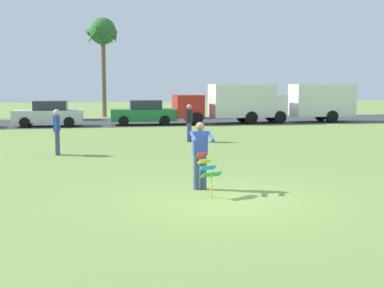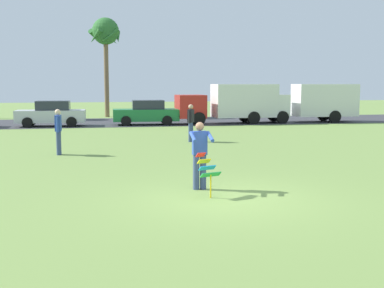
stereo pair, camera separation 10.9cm
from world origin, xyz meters
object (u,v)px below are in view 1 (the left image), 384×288
object	(u,v)px
person_walker_near	(57,130)
person_walker_far	(189,122)
parked_car_silver	(49,114)
parked_truck_red_cab	(230,102)
parked_truck_white_box	(310,102)
kite_held	(208,169)
person_kite_flyer	(200,153)
parked_car_green	(144,113)
palm_tree_right_near	(103,35)

from	to	relation	value
person_walker_near	person_walker_far	distance (m)	6.51
parked_car_silver	person_walker_far	size ratio (longest dim) A/B	2.46
parked_car_silver	person_walker_near	size ratio (longest dim) A/B	2.46
parked_car_silver	person_walker_far	world-z (taller)	person_walker_far
parked_truck_red_cab	parked_truck_white_box	xyz separation A→B (m)	(5.80, 0.00, 0.00)
kite_held	person_walker_near	world-z (taller)	person_walker_near
person_kite_flyer	person_walker_near	bearing A→B (deg)	119.10
person_kite_flyer	parked_car_green	size ratio (longest dim) A/B	0.41
parked_truck_red_cab	palm_tree_right_near	world-z (taller)	palm_tree_right_near
parked_car_silver	person_walker_near	world-z (taller)	person_walker_near
parked_car_silver	parked_truck_white_box	distance (m)	17.53
person_walker_near	person_kite_flyer	bearing A→B (deg)	-60.90
person_kite_flyer	parked_car_silver	xyz separation A→B (m)	(-5.20, 19.92, -0.18)
parked_truck_white_box	palm_tree_right_near	xyz separation A→B (m)	(-13.85, 8.12, 5.01)
parked_truck_white_box	parked_truck_red_cab	bearing A→B (deg)	-179.98
palm_tree_right_near	person_walker_far	world-z (taller)	palm_tree_right_near
parked_truck_red_cab	person_walker_far	xyz separation A→B (m)	(-4.75, -9.71, -0.48)
person_kite_flyer	person_walker_near	size ratio (longest dim) A/B	1.00
person_walker_near	parked_truck_red_cab	bearing A→B (deg)	50.81
person_kite_flyer	person_walker_far	bearing A→B (deg)	80.13
parked_car_silver	parked_truck_red_cab	distance (m)	11.74
person_kite_flyer	person_walker_far	size ratio (longest dim) A/B	1.00
parked_car_silver	parked_truck_white_box	size ratio (longest dim) A/B	0.63
parked_car_silver	person_walker_far	xyz separation A→B (m)	(6.97, -9.71, 0.16)
parked_car_green	parked_truck_red_cab	distance (m)	5.82
kite_held	person_walker_far	world-z (taller)	person_walker_far
person_kite_flyer	palm_tree_right_near	size ratio (longest dim) A/B	0.22
person_kite_flyer	parked_truck_white_box	size ratio (longest dim) A/B	0.26
parked_truck_red_cab	person_walker_far	world-z (taller)	parked_truck_red_cab
kite_held	palm_tree_right_near	xyz separation A→B (m)	(-1.54, 28.84, 5.75)
person_kite_flyer	palm_tree_right_near	distance (m)	28.61
person_walker_far	person_walker_near	bearing A→B (deg)	-151.31
kite_held	palm_tree_right_near	size ratio (longest dim) A/B	0.13
person_kite_flyer	person_walker_near	xyz separation A→B (m)	(-3.94, 7.08, -0.02)
parked_car_green	parked_car_silver	bearing A→B (deg)	180.00
kite_held	parked_car_silver	bearing A→B (deg)	104.10
parked_car_green	person_walker_near	size ratio (longest dim) A/B	2.46
person_kite_flyer	parked_car_green	world-z (taller)	person_kite_flyer
person_walker_far	parked_car_silver	bearing A→B (deg)	125.67
kite_held	parked_truck_red_cab	bearing A→B (deg)	72.53
kite_held	person_kite_flyer	bearing A→B (deg)	90.52
parked_truck_red_cab	person_walker_near	distance (m)	16.57
person_kite_flyer	parked_truck_red_cab	size ratio (longest dim) A/B	0.26
parked_truck_red_cab	palm_tree_right_near	size ratio (longest dim) A/B	0.87
palm_tree_right_near	person_walker_near	xyz separation A→B (m)	(-2.41, -20.96, -5.49)
palm_tree_right_near	person_walker_far	bearing A→B (deg)	-79.50
parked_truck_red_cab	person_walker_far	bearing A→B (deg)	-116.08
parked_car_silver	parked_truck_white_box	bearing A→B (deg)	0.01
person_kite_flyer	parked_car_silver	distance (m)	20.59
parked_car_silver	person_walker_near	xyz separation A→B (m)	(1.26, -12.84, 0.16)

